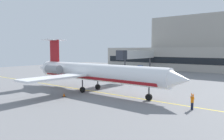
{
  "coord_description": "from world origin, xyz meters",
  "views": [
    {
      "loc": [
        25.55,
        -27.56,
        6.72
      ],
      "look_at": [
        0.63,
        4.31,
        3.0
      ],
      "focal_mm": 35.46,
      "sensor_mm": 36.0,
      "label": 1
    }
  ],
  "objects_px": {
    "pushback_tractor": "(139,69)",
    "marshaller": "(192,101)",
    "belt_loader": "(81,72)",
    "regional_jet": "(93,72)",
    "baggage_tug": "(104,70)"
  },
  "relations": [
    {
      "from": "baggage_tug",
      "to": "pushback_tractor",
      "type": "xyz_separation_m",
      "value": [
        5.67,
        9.52,
        -0.08
      ]
    },
    {
      "from": "marshaller",
      "to": "baggage_tug",
      "type": "bearing_deg",
      "value": 144.84
    },
    {
      "from": "regional_jet",
      "to": "marshaller",
      "type": "xyz_separation_m",
      "value": [
        16.17,
        -1.19,
        -2.17
      ]
    },
    {
      "from": "regional_jet",
      "to": "belt_loader",
      "type": "relative_size",
      "value": 7.58
    },
    {
      "from": "regional_jet",
      "to": "baggage_tug",
      "type": "xyz_separation_m",
      "value": [
        -15.55,
        21.15,
        -2.14
      ]
    },
    {
      "from": "marshaller",
      "to": "pushback_tractor",
      "type": "bearing_deg",
      "value": 129.27
    },
    {
      "from": "regional_jet",
      "to": "pushback_tractor",
      "type": "xyz_separation_m",
      "value": [
        -9.88,
        30.67,
        -2.22
      ]
    },
    {
      "from": "belt_loader",
      "to": "regional_jet",
      "type": "bearing_deg",
      "value": -39.4
    },
    {
      "from": "belt_loader",
      "to": "baggage_tug",
      "type": "bearing_deg",
      "value": 65.27
    },
    {
      "from": "marshaller",
      "to": "belt_loader",
      "type": "bearing_deg",
      "value": 154.76
    },
    {
      "from": "pushback_tractor",
      "to": "belt_loader",
      "type": "relative_size",
      "value": 0.71
    },
    {
      "from": "pushback_tractor",
      "to": "marshaller",
      "type": "height_order",
      "value": "pushback_tractor"
    },
    {
      "from": "belt_loader",
      "to": "marshaller",
      "type": "relative_size",
      "value": 2.16
    },
    {
      "from": "pushback_tractor",
      "to": "marshaller",
      "type": "relative_size",
      "value": 1.54
    },
    {
      "from": "regional_jet",
      "to": "marshaller",
      "type": "bearing_deg",
      "value": -4.23
    }
  ]
}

